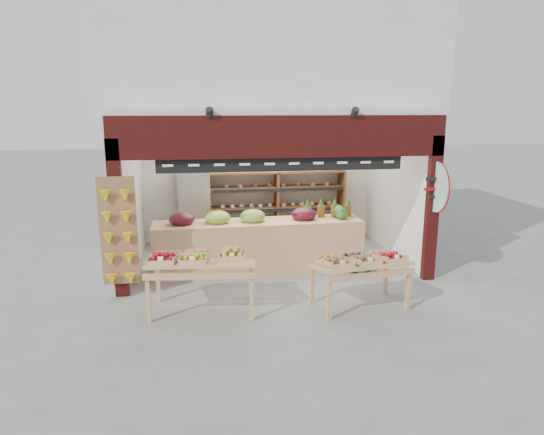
{
  "coord_description": "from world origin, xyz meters",
  "views": [
    {
      "loc": [
        -1.38,
        -9.09,
        3.12
      ],
      "look_at": [
        -0.05,
        -0.2,
        1.08
      ],
      "focal_mm": 32.0,
      "sensor_mm": 36.0,
      "label": 1
    }
  ],
  "objects_px": {
    "watermelon_pile": "(357,261)",
    "display_table_left": "(195,261)",
    "back_shelving": "(277,193)",
    "refrigerator": "(193,208)",
    "display_table_right": "(360,262)",
    "mid_counter": "(258,244)",
    "cardboard_stack": "(190,250)"
  },
  "relations": [
    {
      "from": "back_shelving",
      "to": "watermelon_pile",
      "type": "distance_m",
      "value": 2.79
    },
    {
      "from": "back_shelving",
      "to": "refrigerator",
      "type": "height_order",
      "value": "back_shelving"
    },
    {
      "from": "cardboard_stack",
      "to": "mid_counter",
      "type": "height_order",
      "value": "mid_counter"
    },
    {
      "from": "mid_counter",
      "to": "display_table_left",
      "type": "bearing_deg",
      "value": -124.87
    },
    {
      "from": "refrigerator",
      "to": "cardboard_stack",
      "type": "distance_m",
      "value": 1.31
    },
    {
      "from": "display_table_left",
      "to": "watermelon_pile",
      "type": "distance_m",
      "value": 3.5
    },
    {
      "from": "display_table_left",
      "to": "back_shelving",
      "type": "bearing_deg",
      "value": 63.47
    },
    {
      "from": "refrigerator",
      "to": "mid_counter",
      "type": "distance_m",
      "value": 2.37
    },
    {
      "from": "display_table_left",
      "to": "watermelon_pile",
      "type": "relative_size",
      "value": 2.51
    },
    {
      "from": "back_shelving",
      "to": "mid_counter",
      "type": "distance_m",
      "value": 2.27
    },
    {
      "from": "cardboard_stack",
      "to": "display_table_left",
      "type": "xyz_separation_m",
      "value": [
        0.14,
        -2.57,
        0.57
      ]
    },
    {
      "from": "back_shelving",
      "to": "watermelon_pile",
      "type": "bearing_deg",
      "value": -61.99
    },
    {
      "from": "back_shelving",
      "to": "display_table_left",
      "type": "relative_size",
      "value": 1.85
    },
    {
      "from": "refrigerator",
      "to": "display_table_right",
      "type": "relative_size",
      "value": 1.15
    },
    {
      "from": "display_table_right",
      "to": "watermelon_pile",
      "type": "distance_m",
      "value": 1.87
    },
    {
      "from": "cardboard_stack",
      "to": "mid_counter",
      "type": "relative_size",
      "value": 0.25
    },
    {
      "from": "back_shelving",
      "to": "cardboard_stack",
      "type": "relative_size",
      "value": 3.17
    },
    {
      "from": "back_shelving",
      "to": "display_table_left",
      "type": "xyz_separation_m",
      "value": [
        -1.89,
        -3.78,
        -0.36
      ]
    },
    {
      "from": "cardboard_stack",
      "to": "watermelon_pile",
      "type": "distance_m",
      "value": 3.43
    },
    {
      "from": "cardboard_stack",
      "to": "back_shelving",
      "type": "bearing_deg",
      "value": 30.9
    },
    {
      "from": "cardboard_stack",
      "to": "mid_counter",
      "type": "xyz_separation_m",
      "value": [
        1.33,
        -0.86,
        0.31
      ]
    },
    {
      "from": "display_table_right",
      "to": "watermelon_pile",
      "type": "relative_size",
      "value": 2.28
    },
    {
      "from": "mid_counter",
      "to": "display_table_right",
      "type": "relative_size",
      "value": 2.57
    },
    {
      "from": "cardboard_stack",
      "to": "mid_counter",
      "type": "bearing_deg",
      "value": -32.88
    },
    {
      "from": "back_shelving",
      "to": "display_table_right",
      "type": "relative_size",
      "value": 2.04
    },
    {
      "from": "back_shelving",
      "to": "display_table_left",
      "type": "height_order",
      "value": "back_shelving"
    },
    {
      "from": "mid_counter",
      "to": "display_table_right",
      "type": "bearing_deg",
      "value": -54.21
    },
    {
      "from": "watermelon_pile",
      "to": "display_table_left",
      "type": "bearing_deg",
      "value": -154.66
    },
    {
      "from": "cardboard_stack",
      "to": "display_table_left",
      "type": "height_order",
      "value": "display_table_left"
    },
    {
      "from": "display_table_left",
      "to": "refrigerator",
      "type": "bearing_deg",
      "value": 90.94
    },
    {
      "from": "display_table_left",
      "to": "display_table_right",
      "type": "height_order",
      "value": "display_table_left"
    },
    {
      "from": "cardboard_stack",
      "to": "watermelon_pile",
      "type": "height_order",
      "value": "cardboard_stack"
    }
  ]
}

